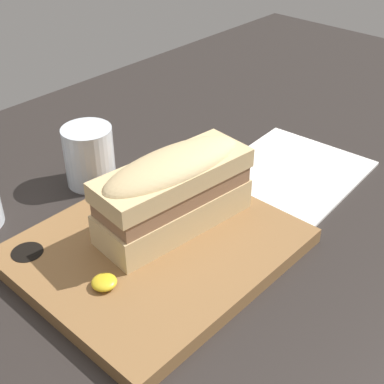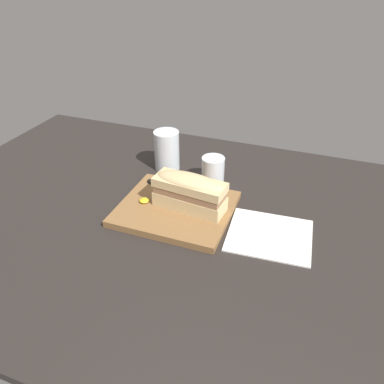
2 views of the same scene
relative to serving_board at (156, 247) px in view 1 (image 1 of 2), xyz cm
name	(u,v)px [view 1 (image 1 of 2)]	position (x,y,z in cm)	size (l,w,h in cm)	color
dining_table	(219,236)	(8.24, -2.36, -1.91)	(160.51, 97.23, 2.00)	#282321
serving_board	(156,247)	(0.00, 0.00, 0.00)	(28.41, 24.74, 1.85)	olive
sandwich	(174,188)	(3.68, 0.60, 5.96)	(18.86, 8.61, 9.42)	#DBBC84
mustard_dollop	(104,282)	(-8.33, -1.33, 1.41)	(2.57, 2.57, 1.03)	gold
wine_glass	(89,157)	(4.62, 17.10, 2.88)	(6.58, 6.58, 8.04)	silver
napkin	(291,172)	(24.78, -1.54, -0.71)	(20.55, 18.32, 0.40)	white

